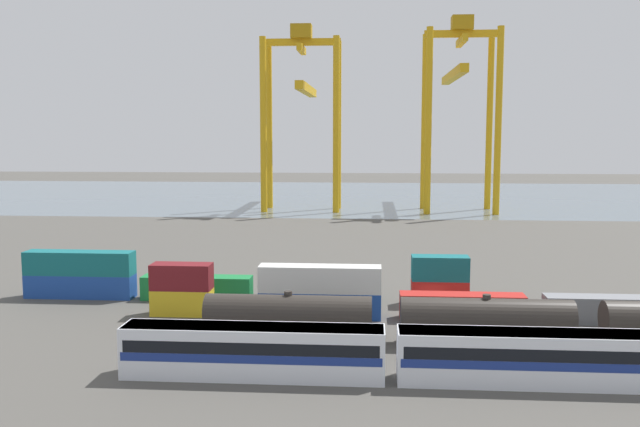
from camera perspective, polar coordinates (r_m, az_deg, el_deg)
ground_plane at (r=111.91m, az=7.53°, el=-2.80°), size 420.00×420.00×0.00m
harbour_water at (r=203.06m, az=6.10°, el=1.43°), size 400.00×110.00×0.01m
passenger_train at (r=52.25m, az=5.87°, el=-11.31°), size 40.24×3.14×3.90m
shipping_container_0 at (r=71.69m, az=-11.28°, el=-7.15°), size 6.04×2.44×2.60m
shipping_container_1 at (r=71.13m, az=-11.33°, el=-5.11°), size 6.04×2.44×2.60m
shipping_container_2 at (r=69.31m, az=-0.01°, el=-7.49°), size 12.10×2.44×2.60m
shipping_container_3 at (r=68.72m, az=-0.01°, el=-5.39°), size 12.10×2.44×2.60m
shipping_container_4 at (r=69.70m, az=11.61°, el=-7.55°), size 12.10×2.44×2.60m
shipping_container_5 at (r=72.80m, az=22.65°, el=-7.32°), size 12.10×2.44×2.60m
shipping_container_9 at (r=81.99m, az=-19.13°, el=-5.65°), size 12.10×2.44×2.60m
shipping_container_10 at (r=81.49m, az=-19.19°, el=-3.86°), size 12.10×2.44×2.60m
shipping_container_11 at (r=77.72m, az=-10.09°, el=-6.04°), size 12.10×2.44×2.60m
shipping_container_12 at (r=75.57m, az=-0.27°, el=-6.31°), size 12.10×2.44×2.60m
shipping_container_13 at (r=75.69m, az=9.82°, el=-6.38°), size 6.04×2.44×2.60m
shipping_container_14 at (r=75.15m, az=9.86°, el=-4.45°), size 6.04×2.44×2.60m
gantry_crane_west at (r=167.49m, az=-1.42°, el=9.28°), size 18.39×37.01×43.30m
gantry_crane_central at (r=168.47m, az=11.35°, el=9.67°), size 17.02×41.58×44.81m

